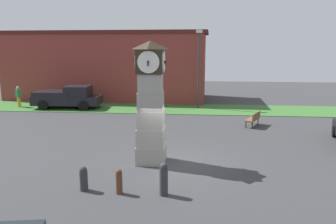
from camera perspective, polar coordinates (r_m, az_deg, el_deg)
name	(u,v)px	position (r m, az deg, el deg)	size (l,w,h in m)	color
ground_plane	(172,163)	(14.51, 0.74, -8.80)	(66.77, 66.77, 0.00)	#38383A
clock_tower	(151,106)	(13.96, -3.01, 1.10)	(1.42, 1.38, 5.24)	#9C978D
bollard_near_tower	(84,178)	(12.11, -14.48, -11.11)	(0.29, 0.29, 0.90)	#333338
bollard_mid_row	(119,181)	(11.63, -8.53, -11.82)	(0.23, 0.23, 0.90)	brown
bollard_far_row	(164,179)	(11.35, -0.76, -11.57)	(0.29, 0.29, 1.16)	#333338
pickup_truck	(68,97)	(27.68, -17.08, 2.50)	(5.43, 2.33, 1.85)	black
bench	(254,118)	(21.38, 14.70, -1.04)	(1.17, 1.67, 0.90)	brown
pedestrian_near_bench	(18,95)	(29.67, -24.61, 2.67)	(0.31, 0.44, 1.74)	gold
street_lamp_near_road	(199,64)	(26.38, 5.36, 8.38)	(0.50, 0.24, 6.23)	#333338
warehouse_blue_far	(108,65)	(32.18, -10.45, 8.02)	(19.26, 7.16, 6.31)	maroon
grass_verge_far	(183,109)	(26.32, 2.56, 0.54)	(40.06, 4.32, 0.04)	#386B2D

